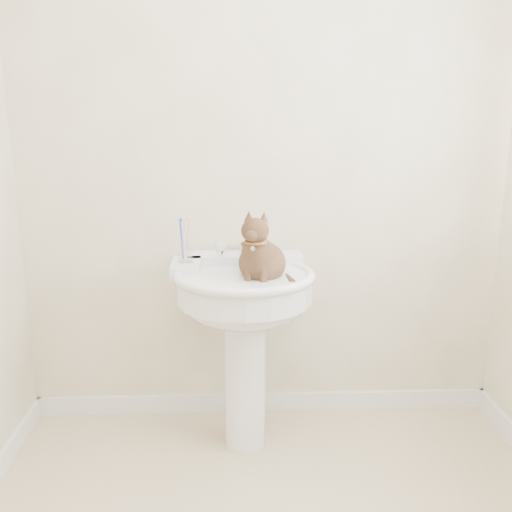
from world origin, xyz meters
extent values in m
cube|color=white|center=(0.00, 1.09, 0.04)|extent=(2.20, 0.02, 0.09)
cylinder|color=white|center=(-0.10, 0.80, 0.31)|extent=(0.18, 0.18, 0.63)
cylinder|color=white|center=(-0.10, 0.80, 0.73)|extent=(0.55, 0.55, 0.12)
ellipsoid|color=white|center=(-0.10, 0.80, 0.67)|extent=(0.51, 0.44, 0.20)
torus|color=white|center=(-0.10, 0.80, 0.78)|extent=(0.59, 0.59, 0.04)
cube|color=white|center=(-0.10, 1.00, 0.80)|extent=(0.52, 0.14, 0.06)
cube|color=white|center=(-0.34, 0.88, 0.80)|extent=(0.12, 0.18, 0.06)
cylinder|color=silver|center=(-0.10, 0.96, 0.85)|extent=(0.05, 0.05, 0.05)
cylinder|color=silver|center=(-0.10, 0.91, 0.88)|extent=(0.04, 0.04, 0.14)
sphere|color=white|center=(-0.21, 0.98, 0.87)|extent=(0.06, 0.06, 0.06)
sphere|color=white|center=(0.01, 0.98, 0.87)|extent=(0.06, 0.06, 0.06)
cube|color=#E34825|center=(-0.07, 1.04, 0.84)|extent=(0.10, 0.08, 0.03)
cylinder|color=silver|center=(-0.34, 0.85, 0.83)|extent=(0.07, 0.07, 0.01)
cylinder|color=white|center=(-0.34, 0.85, 0.87)|extent=(0.06, 0.06, 0.09)
cylinder|color=blue|center=(-0.35, 0.85, 0.92)|extent=(0.01, 0.01, 0.17)
cylinder|color=silver|center=(-0.34, 0.85, 0.92)|extent=(0.01, 0.01, 0.17)
cylinder|color=pink|center=(-0.33, 0.85, 0.92)|extent=(0.01, 0.01, 0.17)
ellipsoid|color=brown|center=(-0.03, 0.80, 0.83)|extent=(0.19, 0.22, 0.18)
ellipsoid|color=brown|center=(-0.03, 0.72, 0.89)|extent=(0.13, 0.12, 0.16)
ellipsoid|color=brown|center=(-0.03, 0.70, 0.99)|extent=(0.11, 0.10, 0.10)
cone|color=brown|center=(-0.06, 0.71, 1.04)|extent=(0.04, 0.04, 0.04)
cone|color=brown|center=(0.00, 0.71, 1.04)|extent=(0.04, 0.04, 0.04)
cylinder|color=brown|center=(0.07, 0.82, 0.77)|extent=(0.03, 0.03, 0.20)
torus|color=brown|center=(-0.03, 0.70, 0.95)|extent=(0.09, 0.09, 0.01)
camera|label=1|loc=(-0.14, -1.45, 1.44)|focal=40.00mm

